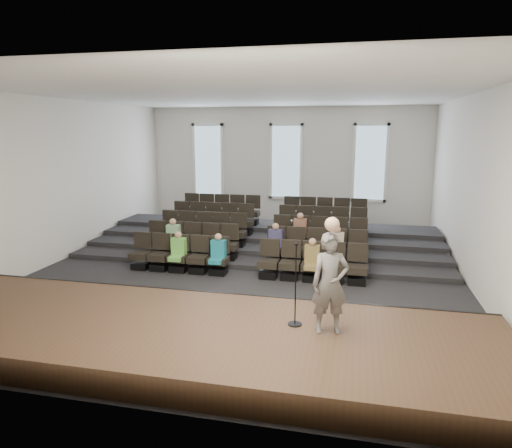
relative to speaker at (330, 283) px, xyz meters
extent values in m
plane|color=black|center=(-2.64, 4.81, -1.40)|extent=(14.00, 14.00, 0.00)
cube|color=white|center=(-2.64, 4.81, 3.61)|extent=(12.00, 14.00, 0.02)
cube|color=silver|center=(-2.64, 11.83, 1.10)|extent=(12.00, 0.04, 5.00)
cube|color=silver|center=(-2.64, -2.21, 1.10)|extent=(12.00, 0.04, 5.00)
cube|color=silver|center=(-8.66, 4.81, 1.10)|extent=(0.04, 14.00, 5.00)
cube|color=silver|center=(3.38, 4.81, 1.10)|extent=(0.04, 14.00, 5.00)
cube|color=#3F271B|center=(-2.64, -0.29, -1.15)|extent=(11.80, 3.60, 0.50)
cube|color=black|center=(-2.64, 1.48, -1.15)|extent=(11.80, 0.06, 0.52)
cube|color=black|center=(-2.64, 7.13, -1.33)|extent=(11.80, 4.80, 0.15)
cube|color=black|center=(-2.64, 7.66, -1.25)|extent=(11.80, 3.75, 0.30)
cube|color=black|center=(-2.64, 8.18, -1.18)|extent=(11.80, 2.70, 0.45)
cube|color=black|center=(-2.64, 8.71, -1.10)|extent=(11.80, 1.65, 0.60)
cube|color=black|center=(-5.77, 4.21, -1.30)|extent=(0.47, 0.43, 0.20)
cube|color=black|center=(-5.77, 4.21, -0.99)|extent=(0.55, 0.50, 0.19)
cube|color=black|center=(-5.77, 4.42, -0.58)|extent=(0.55, 0.08, 0.50)
cube|color=black|center=(-5.17, 4.21, -1.30)|extent=(0.47, 0.43, 0.20)
cube|color=black|center=(-5.17, 4.21, -0.99)|extent=(0.55, 0.50, 0.19)
cube|color=black|center=(-5.17, 4.42, -0.58)|extent=(0.55, 0.08, 0.50)
cube|color=black|center=(-4.57, 4.21, -1.30)|extent=(0.47, 0.43, 0.20)
cube|color=black|center=(-4.57, 4.21, -0.99)|extent=(0.55, 0.50, 0.19)
cube|color=black|center=(-4.57, 4.42, -0.58)|extent=(0.55, 0.08, 0.50)
cube|color=black|center=(-3.97, 4.21, -1.30)|extent=(0.47, 0.43, 0.20)
cube|color=black|center=(-3.97, 4.21, -0.99)|extent=(0.55, 0.50, 0.19)
cube|color=black|center=(-3.97, 4.42, -0.58)|extent=(0.55, 0.08, 0.50)
cube|color=black|center=(-3.37, 4.21, -1.30)|extent=(0.47, 0.43, 0.20)
cube|color=black|center=(-3.37, 4.21, -0.99)|extent=(0.55, 0.50, 0.19)
cube|color=black|center=(-3.37, 4.42, -0.58)|extent=(0.55, 0.08, 0.50)
cube|color=black|center=(-1.92, 4.21, -1.30)|extent=(0.47, 0.43, 0.20)
cube|color=black|center=(-1.92, 4.21, -0.99)|extent=(0.55, 0.50, 0.19)
cube|color=black|center=(-1.92, 4.42, -0.58)|extent=(0.55, 0.08, 0.50)
cube|color=black|center=(-1.32, 4.21, -1.30)|extent=(0.47, 0.43, 0.20)
cube|color=black|center=(-1.32, 4.21, -0.99)|extent=(0.55, 0.50, 0.19)
cube|color=black|center=(-1.32, 4.42, -0.58)|extent=(0.55, 0.08, 0.50)
cube|color=black|center=(-0.72, 4.21, -1.30)|extent=(0.47, 0.43, 0.20)
cube|color=black|center=(-0.72, 4.21, -0.99)|extent=(0.55, 0.50, 0.19)
cube|color=black|center=(-0.72, 4.42, -0.58)|extent=(0.55, 0.08, 0.50)
cube|color=black|center=(-0.12, 4.21, -1.30)|extent=(0.47, 0.43, 0.20)
cube|color=black|center=(-0.12, 4.21, -0.99)|extent=(0.55, 0.50, 0.19)
cube|color=black|center=(-0.12, 4.42, -0.58)|extent=(0.55, 0.08, 0.50)
cube|color=black|center=(0.48, 4.21, -1.30)|extent=(0.47, 0.43, 0.20)
cube|color=black|center=(0.48, 4.21, -0.99)|extent=(0.55, 0.50, 0.19)
cube|color=black|center=(0.48, 4.42, -0.58)|extent=(0.55, 0.08, 0.50)
cube|color=black|center=(-5.77, 5.26, -1.15)|extent=(0.47, 0.43, 0.20)
cube|color=black|center=(-5.77, 5.26, -0.84)|extent=(0.55, 0.50, 0.19)
cube|color=black|center=(-5.77, 5.47, -0.43)|extent=(0.55, 0.08, 0.50)
cube|color=black|center=(-5.17, 5.26, -1.15)|extent=(0.47, 0.43, 0.20)
cube|color=black|center=(-5.17, 5.26, -0.84)|extent=(0.55, 0.50, 0.19)
cube|color=black|center=(-5.17, 5.47, -0.43)|extent=(0.55, 0.08, 0.50)
cube|color=black|center=(-4.57, 5.26, -1.15)|extent=(0.47, 0.43, 0.20)
cube|color=black|center=(-4.57, 5.26, -0.84)|extent=(0.55, 0.50, 0.19)
cube|color=black|center=(-4.57, 5.47, -0.43)|extent=(0.55, 0.08, 0.50)
cube|color=black|center=(-3.97, 5.26, -1.15)|extent=(0.47, 0.43, 0.20)
cube|color=black|center=(-3.97, 5.26, -0.84)|extent=(0.55, 0.50, 0.19)
cube|color=black|center=(-3.97, 5.47, -0.43)|extent=(0.55, 0.08, 0.50)
cube|color=black|center=(-3.37, 5.26, -1.15)|extent=(0.47, 0.43, 0.20)
cube|color=black|center=(-3.37, 5.26, -0.84)|extent=(0.55, 0.50, 0.19)
cube|color=black|center=(-3.37, 5.47, -0.43)|extent=(0.55, 0.08, 0.50)
cube|color=black|center=(-1.92, 5.26, -1.15)|extent=(0.47, 0.43, 0.20)
cube|color=black|center=(-1.92, 5.26, -0.84)|extent=(0.55, 0.50, 0.19)
cube|color=black|center=(-1.92, 5.47, -0.43)|extent=(0.55, 0.08, 0.50)
cube|color=black|center=(-1.32, 5.26, -1.15)|extent=(0.47, 0.43, 0.20)
cube|color=black|center=(-1.32, 5.26, -0.84)|extent=(0.55, 0.50, 0.19)
cube|color=black|center=(-1.32, 5.47, -0.43)|extent=(0.55, 0.08, 0.50)
cube|color=black|center=(-0.72, 5.26, -1.15)|extent=(0.47, 0.43, 0.20)
cube|color=black|center=(-0.72, 5.26, -0.84)|extent=(0.55, 0.50, 0.19)
cube|color=black|center=(-0.72, 5.47, -0.43)|extent=(0.55, 0.08, 0.50)
cube|color=black|center=(-0.12, 5.26, -1.15)|extent=(0.47, 0.43, 0.20)
cube|color=black|center=(-0.12, 5.26, -0.84)|extent=(0.55, 0.50, 0.19)
cube|color=black|center=(-0.12, 5.47, -0.43)|extent=(0.55, 0.08, 0.50)
cube|color=black|center=(0.48, 5.26, -1.15)|extent=(0.47, 0.43, 0.20)
cube|color=black|center=(0.48, 5.26, -0.84)|extent=(0.55, 0.50, 0.19)
cube|color=black|center=(0.48, 5.47, -0.43)|extent=(0.55, 0.08, 0.50)
cube|color=black|center=(-5.77, 6.31, -1.00)|extent=(0.47, 0.42, 0.20)
cube|color=black|center=(-5.77, 6.31, -0.69)|extent=(0.55, 0.50, 0.19)
cube|color=black|center=(-5.77, 6.52, -0.28)|extent=(0.55, 0.08, 0.50)
cube|color=black|center=(-5.17, 6.31, -1.00)|extent=(0.47, 0.42, 0.20)
cube|color=black|center=(-5.17, 6.31, -0.69)|extent=(0.55, 0.50, 0.19)
cube|color=black|center=(-5.17, 6.52, -0.28)|extent=(0.55, 0.08, 0.50)
cube|color=black|center=(-4.57, 6.31, -1.00)|extent=(0.47, 0.42, 0.20)
cube|color=black|center=(-4.57, 6.31, -0.69)|extent=(0.55, 0.50, 0.19)
cube|color=black|center=(-4.57, 6.52, -0.28)|extent=(0.55, 0.08, 0.50)
cube|color=black|center=(-3.97, 6.31, -1.00)|extent=(0.47, 0.42, 0.20)
cube|color=black|center=(-3.97, 6.31, -0.69)|extent=(0.55, 0.50, 0.19)
cube|color=black|center=(-3.97, 6.52, -0.28)|extent=(0.55, 0.08, 0.50)
cube|color=black|center=(-3.37, 6.31, -1.00)|extent=(0.47, 0.42, 0.20)
cube|color=black|center=(-3.37, 6.31, -0.69)|extent=(0.55, 0.50, 0.19)
cube|color=black|center=(-3.37, 6.52, -0.28)|extent=(0.55, 0.08, 0.50)
cube|color=black|center=(-1.92, 6.31, -1.00)|extent=(0.47, 0.42, 0.20)
cube|color=black|center=(-1.92, 6.31, -0.69)|extent=(0.55, 0.50, 0.19)
cube|color=black|center=(-1.92, 6.52, -0.28)|extent=(0.55, 0.08, 0.50)
cube|color=black|center=(-1.32, 6.31, -1.00)|extent=(0.47, 0.42, 0.20)
cube|color=black|center=(-1.32, 6.31, -0.69)|extent=(0.55, 0.50, 0.19)
cube|color=black|center=(-1.32, 6.52, -0.28)|extent=(0.55, 0.08, 0.50)
cube|color=black|center=(-0.72, 6.31, -1.00)|extent=(0.47, 0.42, 0.20)
cube|color=black|center=(-0.72, 6.31, -0.69)|extent=(0.55, 0.50, 0.19)
cube|color=black|center=(-0.72, 6.52, -0.28)|extent=(0.55, 0.08, 0.50)
cube|color=black|center=(-0.12, 6.31, -1.00)|extent=(0.47, 0.42, 0.20)
cube|color=black|center=(-0.12, 6.31, -0.69)|extent=(0.55, 0.50, 0.19)
cube|color=black|center=(-0.12, 6.52, -0.28)|extent=(0.55, 0.08, 0.50)
cube|color=black|center=(0.48, 6.31, -1.00)|extent=(0.47, 0.42, 0.20)
cube|color=black|center=(0.48, 6.31, -0.69)|extent=(0.55, 0.50, 0.19)
cube|color=black|center=(0.48, 6.52, -0.28)|extent=(0.55, 0.08, 0.50)
cube|color=black|center=(-5.77, 7.36, -0.85)|extent=(0.47, 0.42, 0.20)
cube|color=black|center=(-5.77, 7.36, -0.54)|extent=(0.55, 0.50, 0.19)
cube|color=black|center=(-5.77, 7.57, -0.13)|extent=(0.55, 0.08, 0.50)
cube|color=black|center=(-5.17, 7.36, -0.85)|extent=(0.47, 0.42, 0.20)
cube|color=black|center=(-5.17, 7.36, -0.54)|extent=(0.55, 0.50, 0.19)
cube|color=black|center=(-5.17, 7.57, -0.13)|extent=(0.55, 0.08, 0.50)
cube|color=black|center=(-4.57, 7.36, -0.85)|extent=(0.47, 0.42, 0.20)
cube|color=black|center=(-4.57, 7.36, -0.54)|extent=(0.55, 0.50, 0.19)
cube|color=black|center=(-4.57, 7.57, -0.13)|extent=(0.55, 0.08, 0.50)
cube|color=black|center=(-3.97, 7.36, -0.85)|extent=(0.47, 0.42, 0.20)
cube|color=black|center=(-3.97, 7.36, -0.54)|extent=(0.55, 0.50, 0.19)
cube|color=black|center=(-3.97, 7.57, -0.13)|extent=(0.55, 0.08, 0.50)
cube|color=black|center=(-3.37, 7.36, -0.85)|extent=(0.47, 0.42, 0.20)
cube|color=black|center=(-3.37, 7.36, -0.54)|extent=(0.55, 0.50, 0.19)
cube|color=black|center=(-3.37, 7.57, -0.13)|extent=(0.55, 0.08, 0.50)
cube|color=black|center=(-1.92, 7.36, -0.85)|extent=(0.47, 0.42, 0.20)
cube|color=black|center=(-1.92, 7.36, -0.54)|extent=(0.55, 0.50, 0.19)
cube|color=black|center=(-1.92, 7.57, -0.13)|extent=(0.55, 0.08, 0.50)
cube|color=black|center=(-1.32, 7.36, -0.85)|extent=(0.47, 0.42, 0.20)
cube|color=black|center=(-1.32, 7.36, -0.54)|extent=(0.55, 0.50, 0.19)
cube|color=black|center=(-1.32, 7.57, -0.13)|extent=(0.55, 0.08, 0.50)
cube|color=black|center=(-0.72, 7.36, -0.85)|extent=(0.47, 0.42, 0.20)
cube|color=black|center=(-0.72, 7.36, -0.54)|extent=(0.55, 0.50, 0.19)
cube|color=black|center=(-0.72, 7.57, -0.13)|extent=(0.55, 0.08, 0.50)
cube|color=black|center=(-0.12, 7.36, -0.85)|extent=(0.47, 0.42, 0.20)
cube|color=black|center=(-0.12, 7.36, -0.54)|extent=(0.55, 0.50, 0.19)
cube|color=black|center=(-0.12, 7.57, -0.13)|extent=(0.55, 0.08, 0.50)
cube|color=black|center=(0.48, 7.36, -0.85)|extent=(0.47, 0.42, 0.20)
cube|color=black|center=(0.48, 7.36, -0.54)|extent=(0.55, 0.50, 0.19)
cube|color=black|center=(0.48, 7.57, -0.13)|extent=(0.55, 0.08, 0.50)
cube|color=black|center=(-5.77, 8.41, -0.70)|extent=(0.47, 0.42, 0.20)
cube|color=black|center=(-5.77, 8.41, -0.39)|extent=(0.55, 0.50, 0.19)
cube|color=black|center=(-5.77, 8.62, 0.02)|extent=(0.55, 0.08, 0.50)
cube|color=black|center=(-5.17, 8.41, -0.70)|extent=(0.47, 0.42, 0.20)
cube|color=black|center=(-5.17, 8.41, -0.39)|extent=(0.55, 0.50, 0.19)
cube|color=black|center=(-5.17, 8.62, 0.02)|extent=(0.55, 0.08, 0.50)
cube|color=black|center=(-4.57, 8.41, -0.70)|extent=(0.47, 0.42, 0.20)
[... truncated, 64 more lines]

